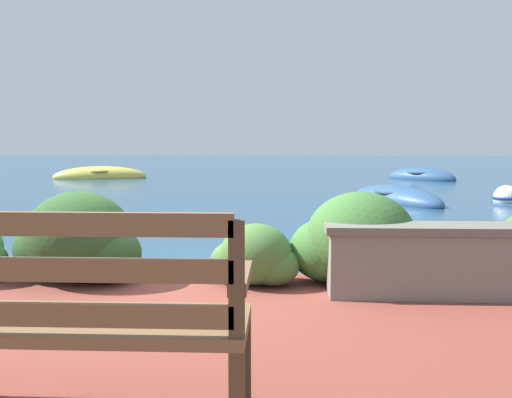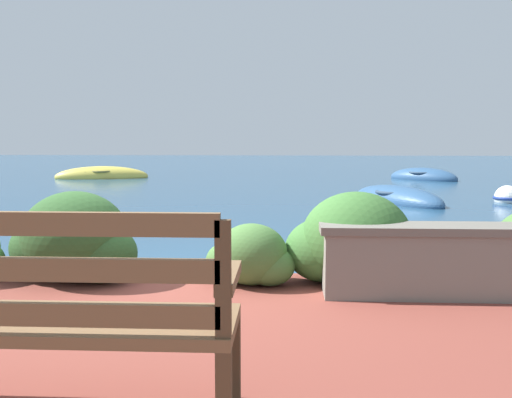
% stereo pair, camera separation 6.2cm
% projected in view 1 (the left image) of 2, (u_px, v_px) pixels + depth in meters
% --- Properties ---
extents(ground_plane, '(80.00, 80.00, 0.00)m').
position_uv_depth(ground_plane, '(168.00, 296.00, 5.14)').
color(ground_plane, navy).
extents(park_bench, '(1.59, 0.48, 0.93)m').
position_uv_depth(park_bench, '(56.00, 313.00, 2.34)').
color(park_bench, brown).
rests_on(park_bench, patio_terrace).
extents(stone_wall, '(1.52, 0.39, 0.55)m').
position_uv_depth(stone_wall, '(425.00, 260.00, 4.32)').
color(stone_wall, slate).
rests_on(stone_wall, patio_terrace).
extents(hedge_clump_centre, '(1.11, 0.80, 0.76)m').
position_uv_depth(hedge_clump_centre, '(77.00, 242.00, 4.77)').
color(hedge_clump_centre, '#284C23').
rests_on(hedge_clump_centre, patio_terrace).
extents(hedge_clump_right, '(0.74, 0.53, 0.50)m').
position_uv_depth(hedge_clump_right, '(255.00, 258.00, 4.67)').
color(hedge_clump_right, '#426B33').
rests_on(hedge_clump_right, patio_terrace).
extents(hedge_clump_far_right, '(1.12, 0.81, 0.76)m').
position_uv_depth(hedge_clump_far_right, '(358.00, 244.00, 4.67)').
color(hedge_clump_far_right, '#38662D').
rests_on(hedge_clump_far_right, patio_terrace).
extents(rowboat_nearest, '(2.12, 2.96, 0.64)m').
position_uv_depth(rowboat_nearest, '(397.00, 199.00, 12.59)').
color(rowboat_nearest, '#2D517A').
rests_on(rowboat_nearest, ground_plane).
extents(rowboat_mid, '(2.47, 2.41, 0.70)m').
position_uv_depth(rowboat_mid, '(422.00, 178.00, 19.25)').
color(rowboat_mid, '#2D517A').
rests_on(rowboat_mid, ground_plane).
extents(rowboat_far, '(3.29, 1.67, 0.74)m').
position_uv_depth(rowboat_far, '(100.00, 177.00, 19.77)').
color(rowboat_far, '#DBC64C').
rests_on(rowboat_far, ground_plane).
extents(mooring_buoy, '(0.61, 0.61, 0.55)m').
position_uv_depth(mooring_buoy, '(506.00, 198.00, 12.55)').
color(mooring_buoy, white).
rests_on(mooring_buoy, ground_plane).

